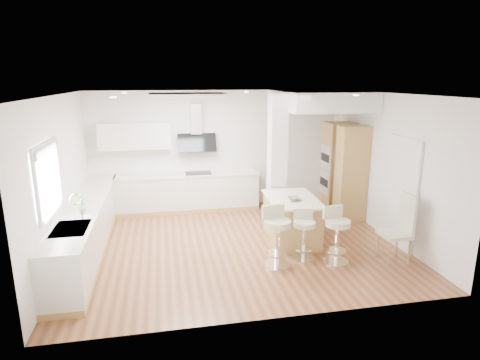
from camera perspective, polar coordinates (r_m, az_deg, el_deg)
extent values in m
plane|color=#935936|center=(7.74, -0.53, -9.08)|extent=(6.00, 6.00, 0.00)
cube|color=white|center=(7.74, -0.53, -9.08)|extent=(6.00, 5.00, 0.02)
cube|color=white|center=(9.72, -3.26, 4.37)|extent=(6.00, 0.04, 2.80)
cube|color=white|center=(7.38, -24.10, -0.05)|extent=(0.04, 5.00, 2.80)
cube|color=white|center=(8.37, 20.09, 1.90)|extent=(0.04, 5.00, 2.80)
cube|color=white|center=(7.61, -7.50, 11.95)|extent=(1.40, 0.95, 0.05)
cube|color=white|center=(7.61, -7.49, 11.84)|extent=(1.25, 0.80, 0.03)
cylinder|color=white|center=(8.52, -16.16, 11.83)|extent=(0.10, 0.10, 0.02)
cylinder|color=white|center=(6.53, -17.60, 11.15)|extent=(0.10, 0.10, 0.02)
cylinder|color=white|center=(8.68, 0.89, 12.41)|extent=(0.10, 0.10, 0.02)
cylinder|color=white|center=(8.64, 11.60, 12.12)|extent=(0.10, 0.10, 0.02)
cylinder|color=white|center=(7.28, 16.18, 11.50)|extent=(0.10, 0.10, 0.02)
cube|color=white|center=(6.47, -25.68, 0.18)|extent=(0.03, 1.15, 0.95)
cube|color=white|center=(6.37, -26.08, 4.59)|extent=(0.04, 1.28, 0.06)
cube|color=white|center=(6.59, -25.13, -4.07)|extent=(0.04, 1.28, 0.06)
cube|color=white|center=(5.90, -27.01, -1.23)|extent=(0.04, 0.06, 0.95)
cube|color=white|center=(7.04, -24.42, 1.37)|extent=(0.04, 0.06, 0.95)
cube|color=#A0A2A7|center=(6.38, -25.88, 3.94)|extent=(0.03, 1.18, 0.14)
cube|color=#403B33|center=(7.96, 21.94, -1.84)|extent=(0.02, 0.90, 2.00)
cube|color=white|center=(7.95, 21.85, -1.85)|extent=(0.05, 1.00, 2.10)
cube|color=tan|center=(7.97, -20.60, -8.95)|extent=(0.60, 4.50, 0.10)
cube|color=silver|center=(7.81, -20.88, -6.05)|extent=(0.60, 4.50, 0.76)
cube|color=#F2EACD|center=(7.69, -21.14, -3.24)|extent=(0.63, 4.50, 0.04)
cube|color=silver|center=(6.52, -22.96, -6.41)|extent=(0.50, 0.75, 0.02)
cube|color=silver|center=(6.38, -23.23, -7.39)|extent=(0.40, 0.34, 0.10)
cube|color=silver|center=(6.71, -22.61, -6.27)|extent=(0.40, 0.34, 0.10)
cylinder|color=white|center=(6.72, -21.61, -3.97)|extent=(0.02, 0.02, 0.36)
torus|color=white|center=(6.68, -22.34, -2.53)|extent=(0.18, 0.02, 0.18)
imported|color=#539B4F|center=(7.06, -21.67, -3.24)|extent=(0.17, 0.12, 0.33)
cube|color=tan|center=(9.69, -7.31, -4.00)|extent=(3.30, 0.60, 0.10)
cube|color=silver|center=(9.56, -7.39, -1.55)|extent=(3.30, 0.60, 0.76)
cube|color=#F2EACD|center=(9.46, -7.47, 0.78)|extent=(3.33, 0.63, 0.04)
cube|color=black|center=(9.47, -5.96, 1.00)|extent=(0.60, 0.40, 0.01)
cube|color=silver|center=(9.42, -14.73, 6.08)|extent=(1.60, 0.34, 0.60)
cube|color=silver|center=(9.47, -6.27, 8.63)|extent=(0.25, 0.18, 0.70)
cube|color=black|center=(9.46, -6.14, 5.26)|extent=(0.90, 0.26, 0.44)
cube|color=white|center=(8.44, 5.29, 2.82)|extent=(0.35, 0.35, 2.80)
cube|color=white|center=(9.06, 11.16, 11.05)|extent=(1.78, 2.20, 0.40)
cube|color=tan|center=(9.59, 13.71, 1.71)|extent=(0.62, 0.62, 2.10)
cube|color=tan|center=(8.97, 15.55, 0.75)|extent=(0.62, 0.40, 2.10)
cube|color=silver|center=(9.41, 12.08, 3.13)|extent=(0.02, 0.55, 0.55)
cube|color=silver|center=(9.54, 11.90, -0.29)|extent=(0.02, 0.55, 0.55)
cube|color=black|center=(9.41, 12.03, 3.13)|extent=(0.01, 0.45, 0.18)
cube|color=black|center=(9.53, 11.85, -0.29)|extent=(0.01, 0.45, 0.18)
cube|color=tan|center=(7.85, 7.31, -5.67)|extent=(0.93, 1.37, 0.81)
cube|color=#F2EACD|center=(7.71, 7.41, -2.69)|extent=(1.01, 1.45, 0.04)
imported|color=slate|center=(7.57, 7.70, -2.65)|extent=(0.26, 0.26, 0.06)
sphere|color=orange|center=(7.58, 7.97, -2.61)|extent=(0.07, 0.07, 0.07)
sphere|color=orange|center=(7.57, 7.38, -2.60)|extent=(0.07, 0.07, 0.07)
sphere|color=#78AB39|center=(7.53, 7.77, -2.71)|extent=(0.07, 0.07, 0.07)
cylinder|color=white|center=(6.93, 5.20, -11.93)|extent=(0.53, 0.53, 0.03)
cylinder|color=white|center=(6.78, 5.27, -9.26)|extent=(0.09, 0.09, 0.68)
cylinder|color=white|center=(6.84, 5.24, -10.31)|extent=(0.41, 0.41, 0.02)
cylinder|color=beige|center=(6.63, 5.35, -6.18)|extent=(0.51, 0.51, 0.11)
cube|color=beige|center=(6.72, 4.75, -4.46)|extent=(0.40, 0.12, 0.23)
cylinder|color=white|center=(7.23, 8.94, -10.91)|extent=(0.46, 0.46, 0.03)
cylinder|color=white|center=(7.11, 9.03, -8.71)|extent=(0.07, 0.07, 0.58)
cylinder|color=white|center=(7.15, 9.00, -9.57)|extent=(0.35, 0.35, 0.01)
cylinder|color=beige|center=(6.98, 9.14, -6.20)|extent=(0.44, 0.44, 0.09)
cube|color=beige|center=(7.07, 8.98, -4.77)|extent=(0.34, 0.10, 0.20)
cylinder|color=white|center=(7.21, 13.43, -11.20)|extent=(0.52, 0.52, 0.03)
cylinder|color=white|center=(7.07, 13.59, -8.77)|extent=(0.08, 0.08, 0.65)
cylinder|color=white|center=(7.12, 13.53, -9.72)|extent=(0.40, 0.40, 0.01)
cylinder|color=beige|center=(6.94, 13.77, -5.97)|extent=(0.49, 0.49, 0.10)
cube|color=beige|center=(7.01, 13.07, -4.43)|extent=(0.38, 0.13, 0.22)
cube|color=beige|center=(7.38, 21.12, -7.23)|extent=(0.46, 0.46, 0.06)
cube|color=beige|center=(7.38, 22.71, -4.59)|extent=(0.05, 0.43, 0.74)
cylinder|color=tan|center=(7.24, 20.45, -9.79)|extent=(0.04, 0.04, 0.45)
cylinder|color=tan|center=(7.53, 19.00, -8.72)|extent=(0.04, 0.04, 0.45)
cylinder|color=tan|center=(7.43, 22.92, -9.40)|extent=(0.04, 0.04, 0.45)
cylinder|color=tan|center=(7.71, 21.40, -8.38)|extent=(0.04, 0.04, 0.45)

